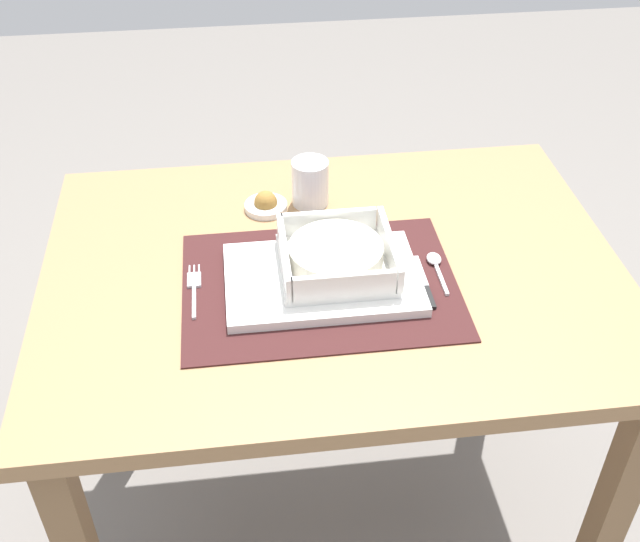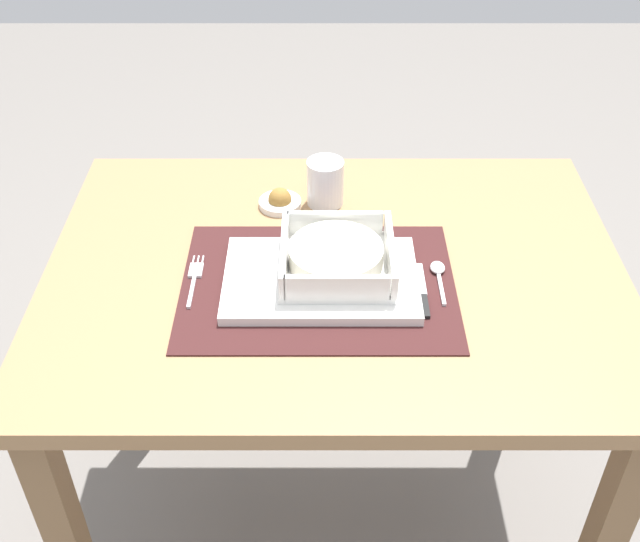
# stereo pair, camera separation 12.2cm
# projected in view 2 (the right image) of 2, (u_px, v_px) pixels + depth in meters

# --- Properties ---
(ground_plane) EXTENTS (6.00, 6.00, 0.00)m
(ground_plane) POSITION_uv_depth(u_px,v_px,m) (333.00, 522.00, 1.73)
(ground_plane) COLOR slate
(dining_table) EXTENTS (0.96, 0.71, 0.72)m
(dining_table) POSITION_uv_depth(u_px,v_px,m) (336.00, 316.00, 1.34)
(dining_table) COLOR #936D47
(dining_table) RESTS_ON ground
(placemat) EXTENTS (0.44, 0.32, 0.00)m
(placemat) POSITION_uv_depth(u_px,v_px,m) (320.00, 285.00, 1.24)
(placemat) COLOR #381919
(placemat) RESTS_ON dining_table
(serving_plate) EXTENTS (0.31, 0.21, 0.02)m
(serving_plate) POSITION_uv_depth(u_px,v_px,m) (323.00, 279.00, 1.24)
(serving_plate) COLOR white
(serving_plate) RESTS_ON placemat
(porridge_bowl) EXTENTS (0.18, 0.18, 0.05)m
(porridge_bowl) POSITION_uv_depth(u_px,v_px,m) (339.00, 258.00, 1.23)
(porridge_bowl) COLOR white
(porridge_bowl) RESTS_ON serving_plate
(fork) EXTENTS (0.02, 0.13, 0.00)m
(fork) POSITION_uv_depth(u_px,v_px,m) (197.00, 276.00, 1.25)
(fork) COLOR silver
(fork) RESTS_ON placemat
(spoon) EXTENTS (0.02, 0.11, 0.01)m
(spoon) POSITION_uv_depth(u_px,v_px,m) (440.00, 272.00, 1.26)
(spoon) COLOR silver
(spoon) RESTS_ON placemat
(butter_knife) EXTENTS (0.01, 0.13, 0.01)m
(butter_knife) POSITION_uv_depth(u_px,v_px,m) (424.00, 293.00, 1.22)
(butter_knife) COLOR black
(butter_knife) RESTS_ON placemat
(drinking_glass) EXTENTS (0.07, 0.07, 0.09)m
(drinking_glass) POSITION_uv_depth(u_px,v_px,m) (327.00, 184.00, 1.41)
(drinking_glass) COLOR white
(drinking_glass) RESTS_ON dining_table
(condiment_saucer) EXTENTS (0.08, 0.08, 0.04)m
(condiment_saucer) POSITION_uv_depth(u_px,v_px,m) (282.00, 201.00, 1.41)
(condiment_saucer) COLOR white
(condiment_saucer) RESTS_ON dining_table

